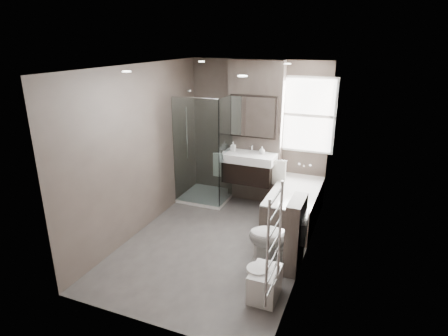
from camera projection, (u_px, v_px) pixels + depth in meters
The scene contains 15 objects.
room at pixel (218, 161), 5.31m from camera, with size 2.70×3.90×2.70m.
vanity_pier at pixel (255, 133), 6.86m from camera, with size 1.00×0.25×2.60m, color #514640.
vanity at pixel (249, 167), 6.74m from camera, with size 0.95×0.47×0.66m.
mirror_cabinet at pixel (253, 117), 6.61m from camera, with size 0.86×0.08×0.76m.
towel_left at pixel (220, 165), 6.93m from camera, with size 0.24×0.06×0.44m, color silver.
towel_right at pixel (279, 173), 6.53m from camera, with size 0.24×0.06×0.44m, color silver.
shower_enclosure at pixel (209, 176), 7.02m from camera, with size 0.90×0.90×2.00m.
bathtub at pixel (294, 204), 6.27m from camera, with size 0.75×1.60×0.57m.
window at pixel (307, 115), 6.51m from camera, with size 0.98×0.06×1.33m.
toilet at pixel (277, 238), 5.05m from camera, with size 0.44×0.78×0.79m, color white.
cistern_box at pixel (295, 234), 4.93m from camera, with size 0.19×0.55×1.00m.
bidet at pixel (264, 283), 4.45m from camera, with size 0.40×0.45×0.48m.
towel_radiator at pixel (274, 243), 3.53m from camera, with size 0.03×0.49×1.10m.
soap_bottle_a at pixel (233, 146), 6.77m from camera, with size 0.08×0.08×0.17m, color white.
soap_bottle_b at pixel (262, 150), 6.62m from camera, with size 0.11×0.11×0.14m, color white.
Camera 1 is at (1.97, -4.65, 2.96)m, focal length 30.00 mm.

